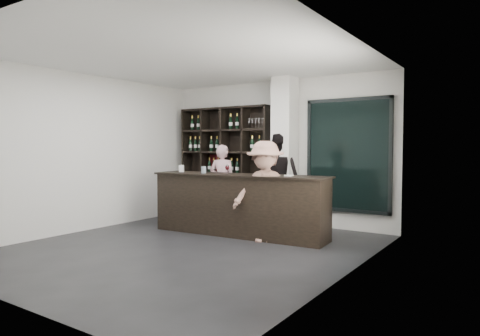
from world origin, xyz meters
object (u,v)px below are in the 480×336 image
Objects in this scene: taster_pink at (223,182)px; customer at (265,192)px; taster_black at (279,180)px; tasting_counter at (239,205)px; wine_shelf at (225,163)px.

taster_pink is 2.29m from customer.
tasting_counter is at bearing 81.59° from taster_black.
wine_shelf is 1.45× the size of customer.
taster_black is 1.44m from customer.
customer reaches higher than taster_pink.
wine_shelf reaches higher than tasting_counter.
taster_pink is 0.97× the size of customer.
wine_shelf is 0.73× the size of tasting_counter.
taster_black is (0.17, 1.17, 0.37)m from tasting_counter.
wine_shelf is 1.46m from taster_black.
tasting_counter is (1.25, -1.33, -0.66)m from wine_shelf.
taster_pink is 1.38m from taster_black.
wine_shelf is 1.31× the size of taster_black.
wine_shelf is 1.94m from tasting_counter.
tasting_counter is at bearing 122.57° from taster_pink.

